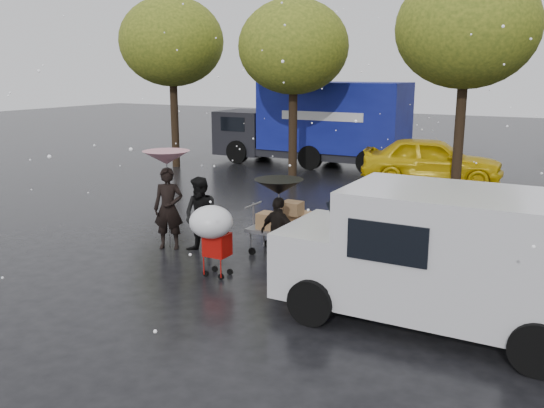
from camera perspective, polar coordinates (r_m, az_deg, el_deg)
The scene contains 14 objects.
ground at distance 11.73m, azimuth -4.64°, elevation -6.75°, with size 90.00×90.00×0.00m, color black.
person_pink at distance 13.19m, azimuth -10.21°, elevation -0.45°, with size 0.68×0.45×1.86m, color black.
person_middle at distance 12.70m, azimuth -7.03°, elevation -1.18°, with size 0.84×0.65×1.72m, color black.
person_black at distance 11.59m, azimuth 0.67°, elevation -2.99°, with size 0.89×0.37×1.52m, color black.
umbrella_pink at distance 12.97m, azimuth -10.42°, elevation 4.53°, with size 1.05×1.05×2.24m.
umbrella_black at distance 11.36m, azimuth 0.68°, elevation 1.70°, with size 0.99×0.99×1.88m.
vendor_cart at distance 12.51m, azimuth 1.42°, elevation -1.96°, with size 1.52×0.80×1.27m.
shopping_cart at distance 11.11m, azimuth -5.95°, elevation -2.16°, with size 0.84×0.84×1.46m.
white_van at distance 9.38m, azimuth 16.66°, elevation -4.94°, with size 4.91×2.18×2.20m.
blue_truck at distance 24.60m, azimuth 4.29°, elevation 7.92°, with size 8.30×2.60×3.50m.
box_ground_near at distance 11.34m, azimuth 4.01°, elevation -6.21°, with size 0.51×0.41×0.46m, color brown.
box_ground_far at distance 11.53m, azimuth 9.10°, elevation -6.42°, with size 0.40×0.31×0.31m, color brown.
yellow_taxi at distance 21.45m, azimuth 15.53°, elevation 4.21°, with size 1.96×4.88×1.66m, color yellow.
tree_row at distance 20.31m, azimuth 10.14°, elevation 15.88°, with size 21.60×4.40×7.12m.
Camera 1 is at (6.09, -9.20, 3.98)m, focal length 38.00 mm.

